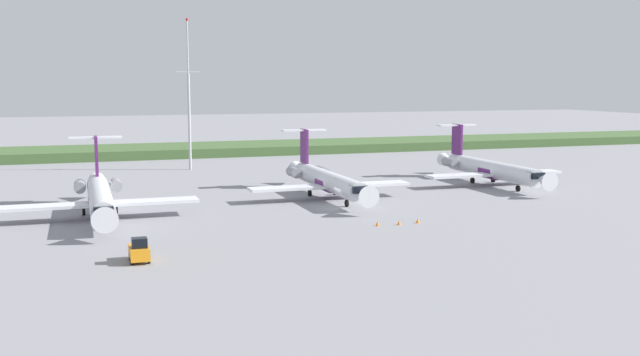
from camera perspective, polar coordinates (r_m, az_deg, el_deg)
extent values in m
plane|color=gray|center=(121.27, -3.48, -0.04)|extent=(500.00, 500.00, 0.00)
cube|color=#426033|center=(165.96, -7.66, 2.30)|extent=(320.00, 20.00, 1.99)
cylinder|color=silver|center=(89.43, -17.03, -1.50)|extent=(2.70, 24.00, 2.70)
cone|color=silver|center=(76.12, -16.73, -3.03)|extent=(2.70, 3.00, 2.70)
cone|color=silver|center=(103.29, -17.26, -0.33)|extent=(2.30, 4.00, 2.29)
cube|color=black|center=(77.91, -16.79, -2.44)|extent=(2.02, 1.80, 0.90)
cylinder|color=#591E66|center=(89.46, -17.02, -1.59)|extent=(2.76, 3.60, 2.76)
cube|color=silver|center=(88.60, -20.81, -2.14)|extent=(11.00, 3.20, 0.36)
cube|color=silver|center=(88.88, -13.19, -1.82)|extent=(11.00, 3.20, 0.36)
cube|color=#591E66|center=(99.86, -17.30, 1.69)|extent=(0.36, 3.20, 5.20)
cube|color=silver|center=(99.96, -17.36, 3.08)|extent=(6.80, 1.80, 0.24)
cylinder|color=gray|center=(98.49, -18.50, -0.63)|extent=(1.50, 3.40, 1.50)
cylinder|color=gray|center=(98.58, -15.88, -0.52)|extent=(1.50, 3.40, 1.50)
cylinder|color=gray|center=(82.34, -16.83, -3.27)|extent=(0.20, 0.20, 0.65)
cylinder|color=black|center=(82.44, -16.82, -3.65)|extent=(0.30, 0.90, 0.90)
cylinder|color=black|center=(92.10, -18.21, -2.55)|extent=(0.35, 0.90, 0.90)
cylinder|color=black|center=(92.19, -15.84, -2.45)|extent=(0.35, 0.90, 0.90)
cylinder|color=silver|center=(100.18, 0.63, -0.22)|extent=(2.70, 24.00, 2.70)
cone|color=silver|center=(87.68, 3.54, -1.35)|extent=(2.70, 3.00, 2.70)
cone|color=silver|center=(113.39, -1.70, 0.68)|extent=(2.29, 4.00, 2.29)
cube|color=black|center=(89.35, 3.08, -0.88)|extent=(2.03, 1.80, 0.90)
cylinder|color=#591E66|center=(100.20, 0.63, -0.31)|extent=(2.76, 3.60, 2.76)
cube|color=silver|center=(97.55, -2.45, -0.80)|extent=(11.00, 3.20, 0.36)
cube|color=silver|center=(101.43, 3.97, -0.49)|extent=(11.00, 3.20, 0.36)
cube|color=#591E66|center=(110.13, -1.25, 2.55)|extent=(0.36, 3.20, 5.20)
cube|color=silver|center=(110.23, -1.30, 3.80)|extent=(6.80, 1.80, 0.24)
cylinder|color=gray|center=(108.16, -2.10, 0.46)|extent=(1.50, 3.40, 1.50)
cylinder|color=gray|center=(109.51, 0.16, 0.55)|extent=(1.50, 3.40, 1.50)
cylinder|color=gray|center=(93.48, 2.13, -1.69)|extent=(0.20, 0.20, 0.65)
cylinder|color=black|center=(93.57, 2.13, -2.02)|extent=(0.30, 0.90, 0.90)
cylinder|color=black|center=(102.13, -0.82, -1.21)|extent=(0.35, 0.90, 0.90)
cylinder|color=black|center=(103.34, 1.19, -1.11)|extent=(0.35, 0.90, 0.90)
cylinder|color=silver|center=(116.58, 13.42, 0.67)|extent=(2.70, 24.00, 2.70)
cone|color=silver|center=(105.48, 17.29, -0.17)|extent=(2.70, 3.00, 2.70)
cone|color=silver|center=(128.59, 10.12, 1.38)|extent=(2.30, 4.00, 2.29)
cube|color=black|center=(106.95, 16.71, 0.21)|extent=(2.02, 1.80, 0.90)
cylinder|color=#591E66|center=(116.60, 13.41, 0.60)|extent=(2.76, 3.60, 2.76)
cube|color=silver|center=(112.79, 11.13, 0.20)|extent=(11.00, 3.20, 0.36)
cube|color=silver|center=(119.06, 16.07, 0.43)|extent=(11.00, 3.20, 0.36)
cube|color=#591E66|center=(125.62, 10.82, 3.03)|extent=(0.36, 3.20, 5.20)
cube|color=silver|center=(125.72, 10.78, 4.14)|extent=(6.80, 1.80, 0.24)
cylinder|color=gray|center=(123.31, 10.27, 1.21)|extent=(1.50, 3.40, 1.50)
cylinder|color=gray|center=(125.53, 12.07, 1.28)|extent=(1.50, 3.40, 1.50)
cylinder|color=gray|center=(110.59, 15.43, -0.52)|extent=(0.20, 0.20, 0.65)
cylinder|color=black|center=(110.66, 15.42, -0.80)|extent=(0.30, 0.90, 0.90)
cylinder|color=black|center=(117.88, 11.99, -0.19)|extent=(0.35, 0.90, 0.90)
cylinder|color=black|center=(119.85, 13.55, -0.11)|extent=(0.35, 0.90, 0.90)
cylinder|color=#B2B2B7|center=(134.82, -10.31, 4.37)|extent=(0.50, 0.50, 17.62)
cylinder|color=#B2B2B7|center=(134.78, -10.45, 10.14)|extent=(0.28, 0.28, 9.49)
cube|color=#B2B2B7|center=(134.65, -10.40, 8.29)|extent=(4.40, 0.20, 0.20)
sphere|color=red|center=(135.11, -10.50, 12.25)|extent=(0.50, 0.50, 0.50)
cube|color=orange|center=(67.09, -14.14, -5.73)|extent=(1.70, 3.20, 1.10)
cube|color=black|center=(66.32, -14.13, -5.00)|extent=(1.36, 1.10, 0.90)
cylinder|color=black|center=(66.23, -14.71, -6.41)|extent=(0.22, 0.60, 0.60)
cylinder|color=black|center=(66.34, -13.41, -6.35)|extent=(0.22, 0.60, 0.60)
cylinder|color=black|center=(68.10, -14.82, -6.04)|extent=(0.22, 0.60, 0.60)
cylinder|color=black|center=(68.20, -13.56, -5.97)|extent=(0.22, 0.60, 0.60)
cone|color=orange|center=(81.36, 4.58, -3.62)|extent=(0.44, 0.44, 0.55)
cone|color=orange|center=(82.17, 6.28, -3.53)|extent=(0.44, 0.44, 0.55)
cone|color=orange|center=(83.54, 7.74, -3.37)|extent=(0.44, 0.44, 0.55)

